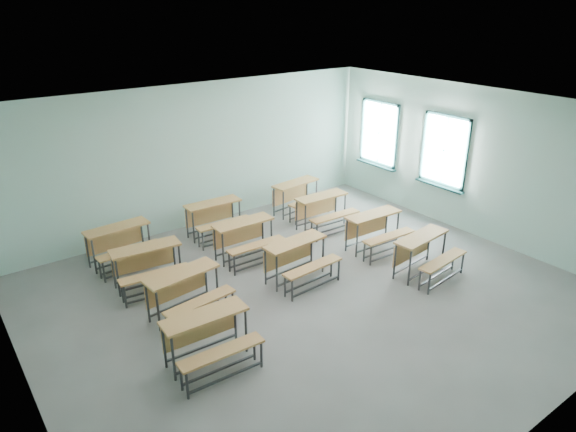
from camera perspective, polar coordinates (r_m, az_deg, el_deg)
name	(u,v)px	position (r m, az deg, el deg)	size (l,w,h in m)	color
room	(314,209)	(8.51, 2.92, 0.74)	(9.04, 8.04, 3.24)	gray
desk_unit_r0c0	(209,333)	(7.42, -8.79, -12.76)	(1.26, 0.87, 0.76)	#B47C41
desk_unit_r0c2	(426,250)	(9.90, 15.04, -3.64)	(1.31, 0.95, 0.76)	#B47C41
desk_unit_r1c0	(186,289)	(8.50, -11.22, -7.91)	(1.31, 0.96, 0.76)	#B47C41
desk_unit_r1c1	(299,255)	(9.36, 1.22, -4.40)	(1.27, 0.89, 0.76)	#B47C41
desk_unit_r1c2	(376,227)	(10.67, 9.80, -1.16)	(1.26, 0.88, 0.76)	#B47C41
desk_unit_r2c0	(148,262)	(9.47, -15.28, -4.91)	(1.31, 0.95, 0.76)	#B47C41
desk_unit_r2c1	(246,235)	(10.18, -4.65, -2.10)	(1.24, 0.84, 0.76)	#B47C41
desk_unit_r2c2	(324,207)	(11.51, 4.05, 0.96)	(1.26, 0.87, 0.76)	#B47C41
desk_unit_r3c0	(121,240)	(10.44, -18.11, -2.58)	(1.27, 0.89, 0.76)	#B47C41
desk_unit_r3c1	(216,214)	(11.21, -8.04, 0.17)	(1.25, 0.86, 0.76)	#B47C41
desk_unit_r3c2	(299,193)	(12.34, 1.21, 2.57)	(1.31, 0.96, 0.76)	#B47C41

